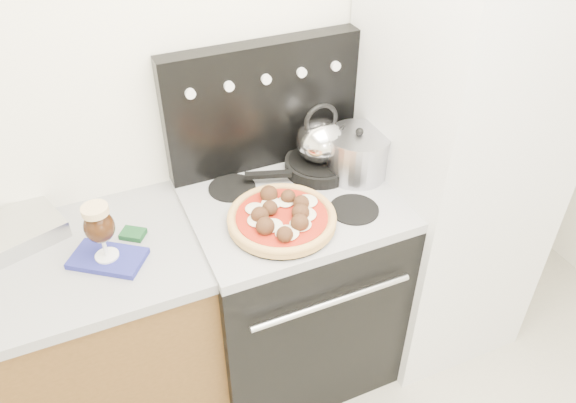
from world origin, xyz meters
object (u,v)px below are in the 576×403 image
oven_mitt (108,258)px  pizza_pan (282,224)px  fridge (453,154)px  pizza (282,216)px  tea_kettle (320,138)px  stove_body (291,289)px  base_cabinet (11,375)px  beer_glass (101,232)px  skillet (319,165)px  stock_pot (357,156)px

oven_mitt → pizza_pan: (0.59, -0.08, 0.02)m
fridge → pizza_pan: 0.80m
pizza → tea_kettle: size_ratio=1.85×
oven_mitt → stove_body: bearing=3.4°
base_cabinet → oven_mitt: oven_mitt is taller
oven_mitt → beer_glass: bearing=0.0°
base_cabinet → fridge: bearing=-1.6°
stove_body → pizza_pan: pizza_pan is taller
oven_mitt → beer_glass: 0.11m
stove_body → skillet: (0.18, 0.13, 0.50)m
fridge → skillet: 0.55m
fridge → beer_glass: bearing=-179.4°
fridge → pizza_pan: bearing=-173.0°
base_cabinet → oven_mitt: size_ratio=6.13×
base_cabinet → fridge: fridge is taller
stove_body → oven_mitt: 0.82m
stove_body → oven_mitt: size_ratio=3.72×
tea_kettle → oven_mitt: bearing=-162.8°
skillet → oven_mitt: bearing=-168.9°
fridge → stove_body: bearing=178.0°
base_cabinet → pizza: size_ratio=3.84×
stove_body → tea_kettle: 0.67m
fridge → stock_pot: fridge is taller
oven_mitt → tea_kettle: size_ratio=1.16×
beer_glass → pizza_pan: bearing=-8.0°
beer_glass → skillet: beer_glass is taller
beer_glass → stock_pot: 0.98m
pizza → skillet: pizza is taller
stove_body → pizza_pan: bearing=-126.7°
pizza → stock_pot: bearing=23.5°
base_cabinet → pizza_pan: bearing=-8.3°
oven_mitt → stock_pot: size_ratio=1.02×
pizza_pan → skillet: size_ratio=1.34×
pizza → stock_pot: size_ratio=1.62×
fridge → pizza: fridge is taller
stove_body → pizza_pan: size_ratio=2.42×
stove_body → fridge: fridge is taller
beer_glass → pizza: 0.60m
base_cabinet → fridge: size_ratio=0.76×
fridge → oven_mitt: size_ratio=8.03×
beer_glass → pizza: size_ratio=0.55×
beer_glass → stock_pot: bearing=5.1°
tea_kettle → beer_glass: bearing=-162.8°
base_cabinet → pizza_pan: pizza_pan is taller
stove_body → fridge: (0.70, -0.03, 0.51)m
pizza_pan → beer_glass: bearing=172.0°
pizza → stock_pot: (0.39, 0.17, 0.05)m
oven_mitt → pizza: 0.59m
stove_body → stock_pot: size_ratio=3.78×
base_cabinet → tea_kettle: (1.28, 0.10, 0.64)m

